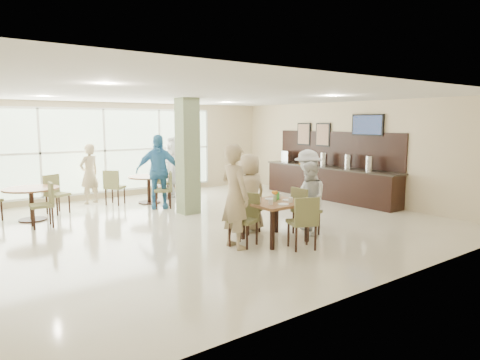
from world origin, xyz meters
TOP-DOWN VIEW (x-y plane):
  - ground at (0.00, 0.00)m, footprint 10.00×10.00m
  - room_shell at (0.00, 0.00)m, footprint 10.00×10.00m
  - window_bank at (-0.50, 4.46)m, footprint 7.00×0.04m
  - column at (0.40, 1.20)m, footprint 0.45×0.45m
  - main_table at (0.47, -1.93)m, footprint 1.02×1.02m
  - round_table_left at (-2.86, 2.64)m, footprint 1.20×1.20m
  - round_table_right at (0.19, 3.01)m, footprint 1.11×1.11m
  - chairs_main_table at (0.50, -1.89)m, footprint 2.03×2.03m
  - chairs_table_left at (-2.90, 2.63)m, footprint 2.10×1.80m
  - chairs_table_right at (0.14, 2.96)m, footprint 2.16×1.84m
  - tabletop_clutter at (0.49, -1.96)m, footprint 0.70×0.77m
  - buffet_counter at (4.70, 0.51)m, footprint 0.64×4.70m
  - wall_tv at (4.94, -0.60)m, footprint 0.06×1.00m
  - framed_art_a at (4.95, 1.00)m, footprint 0.05×0.55m
  - framed_art_b at (4.95, 1.80)m, footprint 0.05×0.55m
  - teen_left at (-0.40, -1.85)m, footprint 0.45×0.68m
  - teen_far at (0.52, -1.08)m, footprint 0.81×0.48m
  - teen_right at (1.32, -2.00)m, footprint 0.80×0.87m
  - teen_standing at (1.86, -1.42)m, footprint 1.02×1.22m
  - adult_a at (0.09, 2.21)m, footprint 1.28×1.04m
  - adult_b at (1.05, 3.12)m, footprint 1.07×1.80m
  - adult_standing at (-1.14, 3.91)m, footprint 0.70×0.59m

SIDE VIEW (x-z plane):
  - ground at x=0.00m, z-range 0.00..0.00m
  - chairs_main_table at x=0.50m, z-range 0.00..0.95m
  - chairs_table_left at x=-2.90m, z-range 0.00..0.95m
  - chairs_table_right at x=0.14m, z-range 0.00..0.95m
  - buffet_counter at x=4.70m, z-range -0.42..1.53m
  - round_table_right at x=0.19m, z-range 0.20..0.95m
  - round_table_left at x=-2.86m, z-range 0.22..0.97m
  - main_table at x=0.47m, z-range 0.29..1.04m
  - teen_right at x=1.32m, z-range 0.00..1.46m
  - teen_far at x=0.52m, z-range 0.00..1.60m
  - tabletop_clutter at x=0.49m, z-range 0.71..0.91m
  - adult_standing at x=-1.14m, z-range 0.00..1.64m
  - teen_standing at x=1.86m, z-range 0.00..1.64m
  - adult_b at x=1.05m, z-range 0.00..1.82m
  - teen_left at x=-0.40m, z-range 0.00..1.86m
  - adult_a at x=0.09m, z-range 0.00..1.91m
  - window_bank at x=-0.50m, z-range -2.10..4.90m
  - column at x=0.40m, z-range 0.00..2.80m
  - room_shell at x=0.00m, z-range -3.30..6.70m
  - framed_art_a at x=4.95m, z-range 1.50..2.20m
  - framed_art_b at x=4.95m, z-range 1.50..2.20m
  - wall_tv at x=4.94m, z-range 1.86..2.44m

